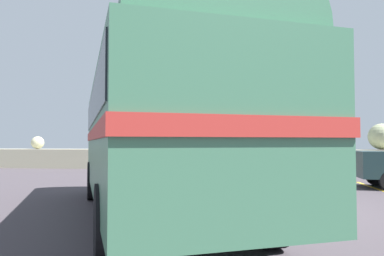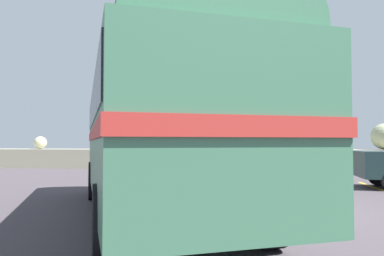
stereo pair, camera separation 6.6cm
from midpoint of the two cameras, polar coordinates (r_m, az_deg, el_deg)
ground at (r=8.72m, az=8.64°, el=-11.94°), size 32.00×26.00×0.02m
breakwater at (r=20.44m, az=8.50°, el=-4.45°), size 31.36×2.02×2.49m
vintage_coach at (r=7.40m, az=-5.98°, el=2.18°), size 5.72×8.80×3.70m
lamp_post at (r=15.25m, az=11.26°, el=5.78°), size 0.49×0.97×6.39m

